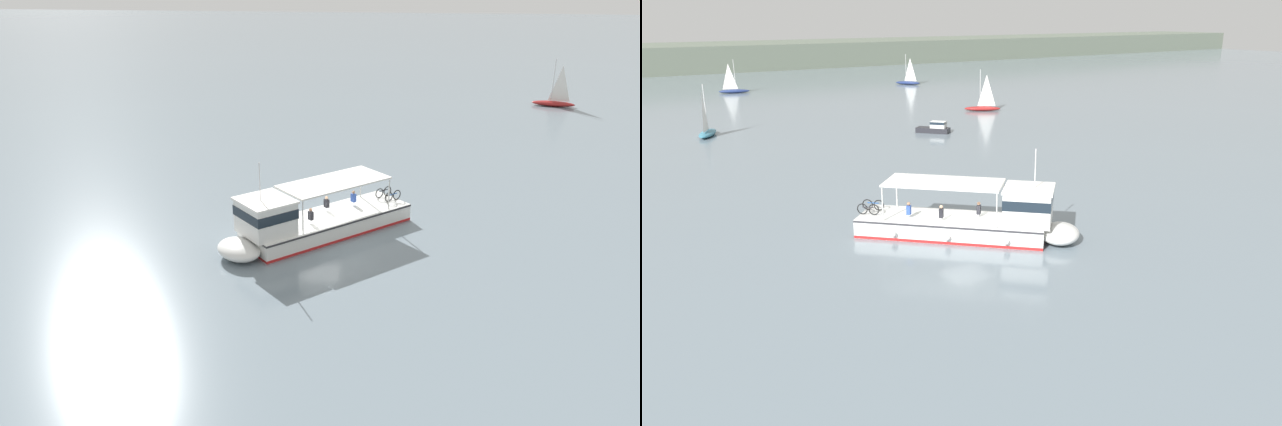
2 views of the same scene
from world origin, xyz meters
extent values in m
plane|color=slate|center=(0.00, 0.00, 0.00)|extent=(400.00, 400.00, 0.00)
cube|color=white|center=(-0.67, 0.42, 0.55)|extent=(9.80, 10.00, 1.10)
ellipsoid|color=white|center=(3.63, -4.05, 0.55)|extent=(3.65, 3.63, 1.01)
cube|color=red|center=(-0.67, 0.42, 0.10)|extent=(9.83, 10.03, 0.16)
cube|color=#2D2D33|center=(-0.67, 0.42, 1.02)|extent=(9.84, 10.04, 0.10)
cube|color=white|center=(2.38, -2.75, 2.05)|extent=(3.76, 3.76, 1.90)
cube|color=#19232D|center=(2.38, -2.75, 2.38)|extent=(3.84, 3.83, 0.56)
cube|color=white|center=(2.38, -2.75, 3.06)|extent=(3.99, 3.99, 0.12)
cube|color=white|center=(-0.98, 0.74, 3.15)|extent=(6.77, 6.87, 0.10)
cylinder|color=silver|center=(2.25, -0.66, 2.10)|extent=(0.08, 0.08, 2.00)
cylinder|color=silver|center=(0.29, -2.54, 2.10)|extent=(0.08, 0.08, 2.00)
cylinder|color=silver|center=(-2.26, 4.03, 2.10)|extent=(0.08, 0.08, 2.00)
cylinder|color=silver|center=(-4.21, 2.14, 2.10)|extent=(0.08, 0.08, 2.00)
cylinder|color=silver|center=(2.59, -2.97, 4.22)|extent=(0.06, 0.06, 2.20)
sphere|color=white|center=(0.41, -3.27, 0.50)|extent=(0.36, 0.36, 0.36)
sphere|color=white|center=(-1.88, -0.89, 0.50)|extent=(0.36, 0.36, 0.36)
sphere|color=white|center=(-4.03, 1.34, 0.50)|extent=(0.36, 0.36, 0.36)
torus|color=black|center=(-3.50, 4.01, 1.43)|extent=(0.50, 0.52, 0.66)
torus|color=black|center=(-3.99, 4.51, 1.43)|extent=(0.50, 0.52, 0.66)
cylinder|color=#1E478C|center=(-3.74, 4.26, 1.55)|extent=(0.53, 0.55, 0.06)
torus|color=black|center=(-4.15, 3.38, 1.43)|extent=(0.50, 0.52, 0.66)
torus|color=black|center=(-4.63, 3.89, 1.43)|extent=(0.50, 0.52, 0.66)
cylinder|color=#232328|center=(-4.39, 3.63, 1.55)|extent=(0.53, 0.55, 0.06)
cube|color=#2D4CA5|center=(-2.72, 1.79, 1.56)|extent=(0.38, 0.38, 0.52)
sphere|color=#9E7051|center=(-2.72, 1.79, 1.93)|extent=(0.20, 0.20, 0.20)
cube|color=black|center=(-1.52, 0.23, 1.56)|extent=(0.38, 0.38, 0.52)
sphere|color=tan|center=(-1.52, 0.23, 1.93)|extent=(0.20, 0.20, 0.20)
cube|color=black|center=(0.62, -0.45, 1.56)|extent=(0.38, 0.38, 0.52)
sphere|color=#9E7051|center=(0.62, -0.45, 1.93)|extent=(0.20, 0.20, 0.20)
ellipsoid|color=maroon|center=(-40.84, 22.15, 0.30)|extent=(2.60, 5.00, 0.60)
cylinder|color=silver|center=(-40.92, 21.86, 3.00)|extent=(0.08, 0.08, 4.80)
pyramid|color=white|center=(-40.73, 22.69, 2.69)|extent=(0.50, 1.66, 4.08)
camera|label=1|loc=(33.90, 4.48, 15.12)|focal=34.71mm
camera|label=2|loc=(-19.73, -27.99, 12.25)|focal=35.02mm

